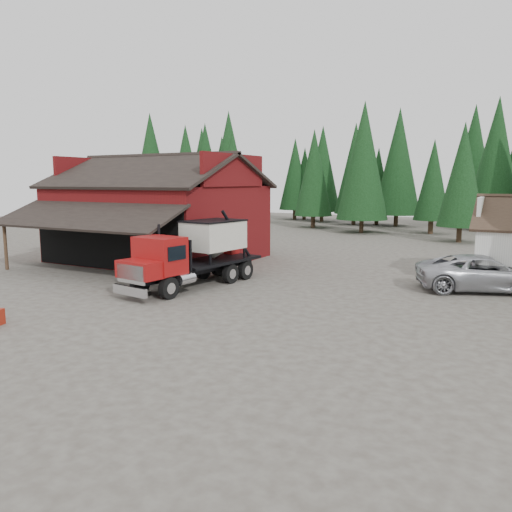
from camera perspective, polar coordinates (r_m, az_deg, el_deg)
The scene contains 8 objects.
ground at distance 20.94m, azimuth -4.89°, elevation -6.21°, with size 120.00×120.00×0.00m, color #474138.
red_barn at distance 34.88m, azimuth -11.07°, elevation 4.06°, with size 12.80×13.63×7.18m.
conifer_backdrop at distance 60.15m, azimuth 17.80°, elevation 3.06°, with size 76.00×16.00×16.00m, color black, non-canonical shape.
near_pine_a at distance 55.83m, azimuth -7.99°, elevation 9.56°, with size 4.40×4.40×11.40m.
near_pine_b at distance 47.15m, azimuth 22.55°, elevation 8.59°, with size 3.96×3.96×10.40m.
near_pine_d at distance 53.12m, azimuth 12.18°, elevation 10.59°, with size 5.28×5.28×13.40m.
feed_truck at distance 25.47m, azimuth -6.99°, elevation 0.50°, with size 3.33×8.68×3.82m.
silver_car at distance 26.78m, azimuth 24.61°, elevation -1.80°, with size 2.91×6.31×1.75m, color #B1B2B9.
Camera 1 is at (11.23, -16.85, 5.32)m, focal length 35.00 mm.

